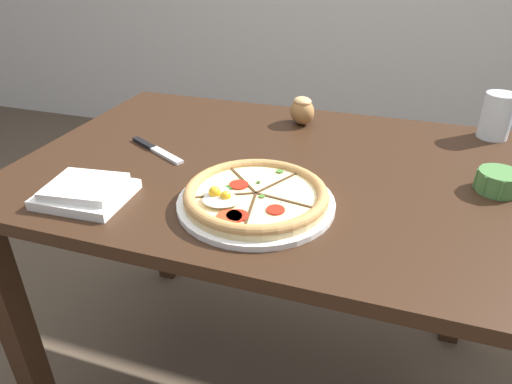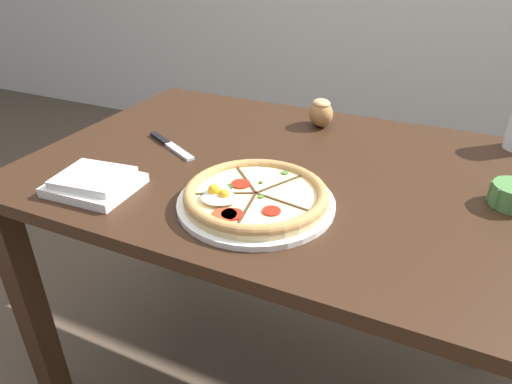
{
  "view_description": "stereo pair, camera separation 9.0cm",
  "coord_description": "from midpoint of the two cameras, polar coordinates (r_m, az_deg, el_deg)",
  "views": [
    {
      "loc": [
        0.26,
        -0.94,
        1.23
      ],
      "look_at": [
        0.02,
        -0.19,
        0.79
      ],
      "focal_mm": 32.0,
      "sensor_mm": 36.0,
      "label": 1
    },
    {
      "loc": [
        0.35,
        -0.91,
        1.23
      ],
      "look_at": [
        0.02,
        -0.19,
        0.79
      ],
      "focal_mm": 32.0,
      "sensor_mm": 36.0,
      "label": 2
    }
  ],
  "objects": [
    {
      "name": "ground_plane",
      "position": [
        1.57,
        -0.05,
        -22.17
      ],
      "size": [
        12.0,
        12.0,
        0.0
      ],
      "primitive_type": "plane",
      "color": "brown"
    },
    {
      "name": "dining_table",
      "position": [
        1.14,
        -0.06,
        -1.69
      ],
      "size": [
        1.19,
        0.82,
        0.76
      ],
      "color": "#331E11",
      "rests_on": "ground_plane"
    },
    {
      "name": "pizza",
      "position": [
        0.91,
        -2.95,
        -0.69
      ],
      "size": [
        0.32,
        0.32,
        0.05
      ],
      "color": "white",
      "rests_on": "dining_table"
    },
    {
      "name": "ramekin_bowl",
      "position": [
        1.06,
        25.97,
        1.18
      ],
      "size": [
        0.09,
        0.09,
        0.05
      ],
      "color": "#4C8442",
      "rests_on": "dining_table"
    },
    {
      "name": "napkin_folded",
      "position": [
        1.01,
        -22.95,
        -0.03
      ],
      "size": [
        0.18,
        0.16,
        0.04
      ],
      "rotation": [
        0.0,
        0.0,
        0.04
      ],
      "color": "silver",
      "rests_on": "dining_table"
    },
    {
      "name": "bread_piece_near",
      "position": [
        1.31,
        3.99,
        10.14
      ],
      "size": [
        0.1,
        0.11,
        0.08
      ],
      "rotation": [
        0.0,
        0.0,
        2.21
      ],
      "color": "#A3703D",
      "rests_on": "dining_table"
    },
    {
      "name": "knife_main",
      "position": [
        1.19,
        -14.52,
        5.13
      ],
      "size": [
        0.19,
        0.11,
        0.01
      ],
      "rotation": [
        0.0,
        0.0,
        -0.5
      ],
      "color": "silver",
      "rests_on": "dining_table"
    },
    {
      "name": "water_glass",
      "position": [
        1.35,
        26.15,
        8.22
      ],
      "size": [
        0.08,
        0.08,
        0.12
      ],
      "color": "white",
      "rests_on": "dining_table"
    }
  ]
}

